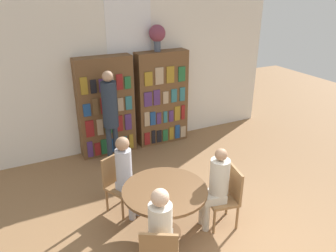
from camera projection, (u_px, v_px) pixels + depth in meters
wall_back at (130, 74)px, 6.54m from camera, size 6.40×0.07×3.00m
bookshelf_left at (106, 107)px, 6.35m from camera, size 1.08×0.34×1.95m
bookshelf_right at (162, 98)px, 6.83m from camera, size 1.08×0.34×1.95m
flower_vase at (157, 34)px, 6.28m from camera, size 0.32×0.32×0.51m
reading_table at (165, 198)px, 4.29m from camera, size 1.12×1.12×0.72m
chair_left_side at (118, 181)px, 4.85m from camera, size 0.53×0.53×0.87m
chair_far_side at (227, 194)px, 4.54m from camera, size 0.47×0.47×0.87m
seated_reader_left at (126, 173)px, 4.66m from camera, size 0.35×0.39×1.24m
seated_reader_right at (216, 184)px, 4.42m from camera, size 0.39×0.32×1.21m
seated_reader_back at (161, 228)px, 3.59m from camera, size 0.38×0.41×1.24m
librarian_standing at (110, 109)px, 5.86m from camera, size 0.28×0.55×1.81m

